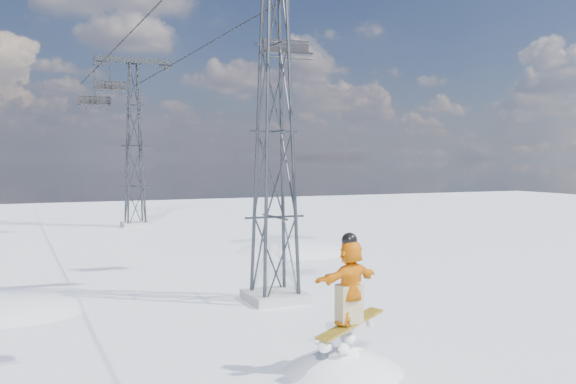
# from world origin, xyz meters

# --- Properties ---
(ground) EXTENTS (120.00, 120.00, 0.00)m
(ground) POSITION_xyz_m (0.00, 0.00, 0.00)
(ground) COLOR white
(ground) RESTS_ON ground
(lift_tower_near) EXTENTS (5.20, 1.80, 11.43)m
(lift_tower_near) POSITION_xyz_m (0.80, 8.00, 5.47)
(lift_tower_near) COLOR #999999
(lift_tower_near) RESTS_ON ground
(lift_tower_far) EXTENTS (5.20, 1.80, 11.43)m
(lift_tower_far) POSITION_xyz_m (0.80, 33.00, 5.47)
(lift_tower_far) COLOR #999999
(lift_tower_far) RESTS_ON ground
(haul_cables) EXTENTS (4.46, 51.00, 0.06)m
(haul_cables) POSITION_xyz_m (0.80, 19.50, 10.85)
(haul_cables) COLOR black
(haul_cables) RESTS_ON ground
(lift_chair_mid) EXTENTS (1.92, 0.55, 2.38)m
(lift_chair_mid) POSITION_xyz_m (3.00, 11.99, 8.95)
(lift_chair_mid) COLOR black
(lift_chair_mid) RESTS_ON ground
(lift_chair_far) EXTENTS (1.92, 0.55, 2.39)m
(lift_chair_far) POSITION_xyz_m (-1.40, 28.51, 8.94)
(lift_chair_far) COLOR black
(lift_chair_far) RESTS_ON ground
(lift_chair_extra) EXTENTS (2.22, 0.64, 2.75)m
(lift_chair_extra) POSITION_xyz_m (-1.40, 35.94, 8.65)
(lift_chair_extra) COLOR black
(lift_chair_extra) RESTS_ON ground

